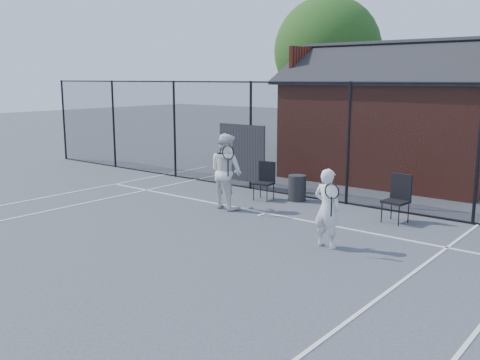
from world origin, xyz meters
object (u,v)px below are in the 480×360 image
Objects in this scene: player_back at (226,171)px; chair_right at (396,199)px; player_front at (327,208)px; waste_bin at (297,188)px; clubhouse at (395,127)px; chair_left at (264,182)px.

player_back is 1.76× the size of chair_right.
player_front is 3.85m from waste_bin.
clubhouse is 4.67m from waste_bin.
player_back is 3.92m from chair_right.
player_back is 2.03m from waste_bin.
clubhouse is at bearing 64.71° from chair_left.
waste_bin is at bearing 23.00° from chair_left.
player_front reaches higher than waste_bin.
clubhouse is 5.21m from chair_left.
clubhouse is at bearing 81.54° from waste_bin.
player_front is 3.60m from player_back.
clubhouse is 9.92× the size of waste_bin.
player_front is 1.55× the size of chair_left.
waste_bin is at bearing 130.84° from player_front.
clubhouse is 7.62m from player_front.
player_front is 0.82× the size of player_back.
clubhouse is 5.46m from chair_right.
player_back is 2.74× the size of waste_bin.
chair_right reaches higher than waste_bin.
chair_right is at bearing -66.45° from clubhouse.
clubhouse reaches higher than player_front.
chair_left is at bearing -173.49° from chair_right.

